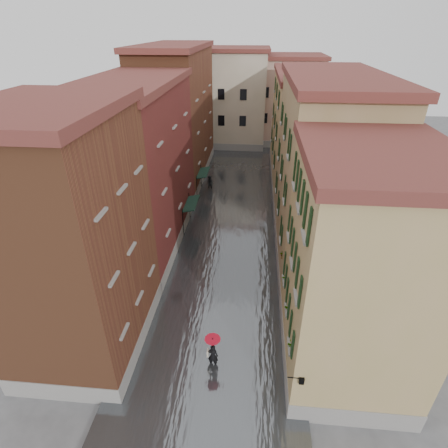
% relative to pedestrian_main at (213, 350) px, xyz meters
% --- Properties ---
extents(ground, '(120.00, 120.00, 0.00)m').
position_rel_pedestrian_main_xyz_m(ground, '(-0.17, 3.30, -1.21)').
color(ground, '#505052').
rests_on(ground, ground).
extents(floodwater, '(10.00, 60.00, 0.20)m').
position_rel_pedestrian_main_xyz_m(floodwater, '(-0.17, 16.30, -1.11)').
color(floodwater, '#484B4F').
rests_on(floodwater, ground).
extents(building_left_near, '(6.00, 8.00, 13.00)m').
position_rel_pedestrian_main_xyz_m(building_left_near, '(-7.17, 1.30, 5.29)').
color(building_left_near, brown).
rests_on(building_left_near, ground).
extents(building_left_mid, '(6.00, 14.00, 12.50)m').
position_rel_pedestrian_main_xyz_m(building_left_mid, '(-7.17, 12.30, 5.04)').
color(building_left_mid, maroon).
rests_on(building_left_mid, ground).
extents(building_left_far, '(6.00, 16.00, 14.00)m').
position_rel_pedestrian_main_xyz_m(building_left_far, '(-7.17, 27.30, 5.79)').
color(building_left_far, brown).
rests_on(building_left_far, ground).
extents(building_right_near, '(6.00, 8.00, 11.50)m').
position_rel_pedestrian_main_xyz_m(building_right_near, '(6.83, 1.30, 4.54)').
color(building_right_near, '#9E8B51').
rests_on(building_right_near, ground).
extents(building_right_mid, '(6.00, 14.00, 13.00)m').
position_rel_pedestrian_main_xyz_m(building_right_mid, '(6.83, 12.30, 5.29)').
color(building_right_mid, '#99835D').
rests_on(building_right_mid, ground).
extents(building_right_far, '(6.00, 16.00, 11.50)m').
position_rel_pedestrian_main_xyz_m(building_right_far, '(6.83, 27.30, 4.54)').
color(building_right_far, '#9E8B51').
rests_on(building_right_far, ground).
extents(building_end_cream, '(12.00, 9.00, 13.00)m').
position_rel_pedestrian_main_xyz_m(building_end_cream, '(-3.17, 41.30, 5.29)').
color(building_end_cream, beige).
rests_on(building_end_cream, ground).
extents(building_end_pink, '(10.00, 9.00, 12.00)m').
position_rel_pedestrian_main_xyz_m(building_end_pink, '(5.83, 43.30, 4.79)').
color(building_end_pink, tan).
rests_on(building_end_pink, ground).
extents(awning_near, '(1.09, 3.19, 2.80)m').
position_rel_pedestrian_main_xyz_m(awning_near, '(-3.66, 14.54, 1.26)').
color(awning_near, '#142E23').
rests_on(awning_near, ground).
extents(awning_far, '(1.09, 3.14, 2.80)m').
position_rel_pedestrian_main_xyz_m(awning_far, '(-3.66, 21.90, 1.26)').
color(awning_far, '#142E23').
rests_on(awning_far, ground).
extents(wall_lantern, '(0.71, 0.22, 0.35)m').
position_rel_pedestrian_main_xyz_m(wall_lantern, '(4.16, -2.70, 1.79)').
color(wall_lantern, black).
rests_on(wall_lantern, ground).
extents(window_planters, '(0.59, 8.26, 0.84)m').
position_rel_pedestrian_main_xyz_m(window_planters, '(3.95, 2.62, 2.30)').
color(window_planters, brown).
rests_on(window_planters, ground).
extents(pedestrian_main, '(0.86, 0.86, 2.06)m').
position_rel_pedestrian_main_xyz_m(pedestrian_main, '(0.00, 0.00, 0.00)').
color(pedestrian_main, black).
rests_on(pedestrian_main, ground).
extents(pedestrian_far, '(0.96, 0.82, 1.73)m').
position_rel_pedestrian_main_xyz_m(pedestrian_far, '(-3.06, 22.94, -0.35)').
color(pedestrian_far, black).
rests_on(pedestrian_far, ground).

